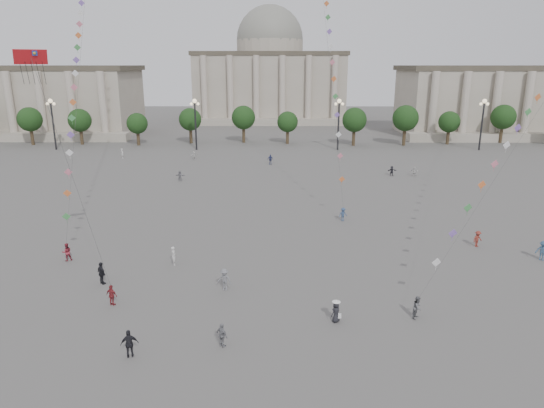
{
  "coord_description": "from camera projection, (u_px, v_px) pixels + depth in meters",
  "views": [
    {
      "loc": [
        1.69,
        -32.15,
        17.6
      ],
      "look_at": [
        1.42,
        12.0,
        4.8
      ],
      "focal_mm": 32.0,
      "sensor_mm": 36.0,
      "label": 1
    }
  ],
  "objects": [
    {
      "name": "hall_central",
      "position": [
        270.0,
        75.0,
        155.93
      ],
      "size": [
        48.3,
        34.3,
        35.5
      ],
      "color": "gray",
      "rests_on": "ground"
    },
    {
      "name": "kite_flyer_0",
      "position": [
        67.0,
        252.0,
        44.8
      ],
      "size": [
        1.05,
        0.99,
        1.71
      ],
      "primitive_type": "imported",
      "rotation": [
        0.0,
        0.0,
        3.68
      ],
      "color": "maroon",
      "rests_on": "ground"
    },
    {
      "name": "dragon_kite",
      "position": [
        33.0,
        69.0,
        34.43
      ],
      "size": [
        3.6,
        2.07,
        17.45
      ],
      "color": "red",
      "rests_on": "ground"
    },
    {
      "name": "tourist_3",
      "position": [
        222.0,
        335.0,
        31.13
      ],
      "size": [
        0.98,
        0.95,
        1.65
      ],
      "primitive_type": "imported",
      "rotation": [
        0.0,
        0.0,
        2.4
      ],
      "color": "slate",
      "rests_on": "ground"
    },
    {
      "name": "tourist_4",
      "position": [
        130.0,
        344.0,
        30.0
      ],
      "size": [
        1.17,
        0.73,
        1.85
      ],
      "primitive_type": "imported",
      "rotation": [
        0.0,
        0.0,
        3.42
      ],
      "color": "black",
      "rests_on": "ground"
    },
    {
      "name": "lamp_post_far_west",
      "position": [
        52.0,
        115.0,
        101.24
      ],
      "size": [
        2.0,
        0.9,
        10.65
      ],
      "color": "#262628",
      "rests_on": "ground"
    },
    {
      "name": "person_crowd_7",
      "position": [
        414.0,
        171.0,
        78.7
      ],
      "size": [
        1.5,
        0.75,
        1.55
      ],
      "primitive_type": "imported",
      "rotation": [
        0.0,
        0.0,
        2.92
      ],
      "color": "silver",
      "rests_on": "ground"
    },
    {
      "name": "hat_person",
      "position": [
        336.0,
        311.0,
        34.13
      ],
      "size": [
        0.89,
        0.88,
        1.69
      ],
      "color": "black",
      "rests_on": "ground"
    },
    {
      "name": "kite_flyer_2",
      "position": [
        417.0,
        307.0,
        34.66
      ],
      "size": [
        1.0,
        1.03,
        1.67
      ],
      "primitive_type": "imported",
      "rotation": [
        0.0,
        0.0,
        0.92
      ],
      "color": "#57585B",
      "rests_on": "ground"
    },
    {
      "name": "tree_row",
      "position": [
        268.0,
        120.0,
        109.2
      ],
      "size": [
        137.12,
        5.12,
        8.0
      ],
      "color": "#3B2D1D",
      "rests_on": "ground"
    },
    {
      "name": "kite_train_west",
      "position": [
        81.0,
        14.0,
        59.26
      ],
      "size": [
        9.1,
        40.53,
        58.23
      ],
      "color": "#3F3F3F",
      "rests_on": "ground"
    },
    {
      "name": "kite_flyer_1",
      "position": [
        343.0,
        214.0,
        56.24
      ],
      "size": [
        1.17,
        0.93,
        1.59
      ],
      "primitive_type": "imported",
      "rotation": [
        0.0,
        0.0,
        0.38
      ],
      "color": "navy",
      "rests_on": "ground"
    },
    {
      "name": "person_crowd_6",
      "position": [
        224.0,
        280.0,
        38.94
      ],
      "size": [
        1.35,
        1.04,
        1.84
      ],
      "primitive_type": "imported",
      "rotation": [
        0.0,
        0.0,
        5.94
      ],
      "color": "slate",
      "rests_on": "ground"
    },
    {
      "name": "person_crowd_8",
      "position": [
        478.0,
        239.0,
        48.27
      ],
      "size": [
        1.23,
        1.03,
        1.65
      ],
      "primitive_type": "imported",
      "rotation": [
        0.0,
        0.0,
        0.47
      ],
      "color": "maroon",
      "rests_on": "ground"
    },
    {
      "name": "person_crowd_12",
      "position": [
        180.0,
        176.0,
        75.44
      ],
      "size": [
        1.52,
        0.62,
        1.59
      ],
      "primitive_type": "imported",
      "rotation": [
        0.0,
        0.0,
        3.04
      ],
      "color": "slate",
      "rests_on": "ground"
    },
    {
      "name": "tourist_1",
      "position": [
        102.0,
        273.0,
        39.99
      ],
      "size": [
        1.16,
        1.11,
        1.93
      ],
      "primitive_type": "imported",
      "rotation": [
        0.0,
        0.0,
        2.41
      ],
      "color": "black",
      "rests_on": "ground"
    },
    {
      "name": "lamp_post_far_east",
      "position": [
        483.0,
        115.0,
        100.71
      ],
      "size": [
        2.0,
        0.9,
        10.65
      ],
      "color": "#262628",
      "rests_on": "ground"
    },
    {
      "name": "lamp_post_mid_east",
      "position": [
        339.0,
        115.0,
        100.88
      ],
      "size": [
        2.0,
        0.9,
        10.65
      ],
      "color": "#262628",
      "rests_on": "ground"
    },
    {
      "name": "person_crowd_4",
      "position": [
        194.0,
        155.0,
        92.49
      ],
      "size": [
        1.49,
        1.05,
        1.55
      ],
      "primitive_type": "imported",
      "rotation": [
        0.0,
        0.0,
        3.6
      ],
      "color": "white",
      "rests_on": "ground"
    },
    {
      "name": "person_crowd_10",
      "position": [
        122.0,
        153.0,
        93.65
      ],
      "size": [
        0.65,
        0.79,
        1.86
      ],
      "primitive_type": "imported",
      "rotation": [
        0.0,
        0.0,
        1.91
      ],
      "color": "silver",
      "rests_on": "ground"
    },
    {
      "name": "lamp_post_mid_west",
      "position": [
        195.0,
        115.0,
        101.06
      ],
      "size": [
        2.0,
        0.9,
        10.65
      ],
      "color": "#262628",
      "rests_on": "ground"
    },
    {
      "name": "person_crowd_14",
      "position": [
        543.0,
        251.0,
        44.9
      ],
      "size": [
        1.39,
        1.11,
        1.88
      ],
      "primitive_type": "imported",
      "rotation": [
        0.0,
        0.0,
        5.89
      ],
      "color": "#314F6E",
      "rests_on": "ground"
    },
    {
      "name": "person_crowd_13",
      "position": [
        174.0,
        256.0,
        43.9
      ],
      "size": [
        0.64,
        0.75,
        1.75
      ],
      "primitive_type": "imported",
      "rotation": [
        0.0,
        0.0,
        1.98
      ],
      "color": "silver",
      "rests_on": "ground"
    },
    {
      "name": "person_crowd_9",
      "position": [
        392.0,
        171.0,
        79.0
      ],
      "size": [
        1.54,
        0.65,
        1.61
      ],
      "primitive_type": "imported",
      "rotation": [
        0.0,
        0.0,
        0.12
      ],
      "color": "#222227",
      "rests_on": "ground"
    },
    {
      "name": "person_crowd_0",
      "position": [
        270.0,
        159.0,
        87.87
      ],
      "size": [
        1.12,
        0.62,
        1.81
      ],
      "primitive_type": "imported",
      "rotation": [
        0.0,
        0.0,
        0.17
      ],
      "color": "navy",
      "rests_on": "ground"
    },
    {
      "name": "tourist_0",
      "position": [
        112.0,
        295.0,
        36.5
      ],
      "size": [
        1.05,
        0.75,
        1.65
      ],
      "primitive_type": "imported",
      "rotation": [
        0.0,
        0.0,
        2.73
      ],
      "color": "maroon",
      "rests_on": "ground"
    },
    {
      "name": "ground",
      "position": [
        252.0,
        311.0,
        35.79
      ],
      "size": [
        360.0,
        360.0,
        0.0
      ],
      "primitive_type": "plane",
      "color": "#595754",
      "rests_on": "ground"
    }
  ]
}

